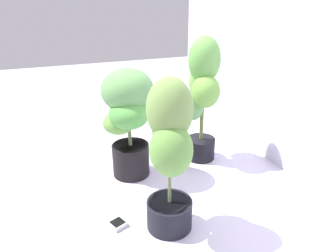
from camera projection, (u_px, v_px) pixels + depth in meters
name	position (u px, v px, depth m)	size (l,w,h in m)	color
ground_plane	(166.00, 192.00, 1.95)	(8.00, 8.00, 0.00)	silver
mylar_back_wall	(303.00, 17.00, 1.84)	(3.20, 0.01, 2.00)	silver
potted_plant_front_right	(170.00, 149.00, 1.49)	(0.35, 0.27, 0.80)	black
potted_plant_back_left	(202.00, 91.00, 2.15)	(0.39, 0.30, 0.88)	black
potted_plant_front_left	(128.00, 113.00, 1.98)	(0.48, 0.41, 0.72)	black
hygrometer_box	(118.00, 224.00, 1.66)	(0.10, 0.10, 0.03)	white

